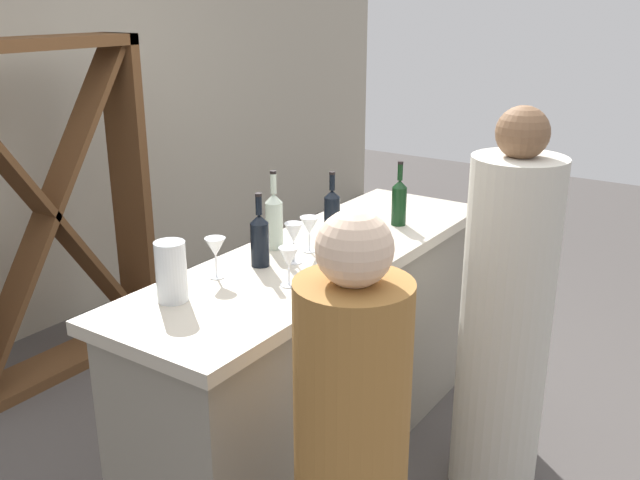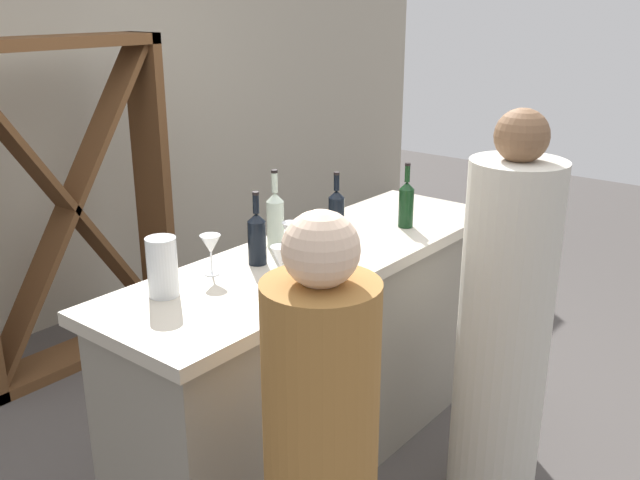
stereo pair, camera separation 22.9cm
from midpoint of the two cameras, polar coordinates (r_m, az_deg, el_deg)
The scene contains 15 objects.
ground_plane at distance 3.39m, azimuth 2.01°, elevation -16.73°, with size 12.00×12.00×0.00m, color #4C4744.
back_wall at distance 4.47m, azimuth -21.29°, elevation 10.27°, with size 8.00×0.10×2.80m, color #B2A893.
bar_counter at distance 3.13m, azimuth 2.12°, elevation -9.35°, with size 2.04×0.62×0.98m.
wine_rack at distance 4.04m, azimuth -18.08°, elevation 2.49°, with size 1.20×0.28×1.79m.
wine_bottle_leftmost_near_black at distance 2.76m, azimuth -2.75°, elevation 0.22°, with size 0.07×0.07×0.29m.
wine_bottle_second_left_clear_pale at distance 2.94m, azimuth -1.40°, elevation 1.74°, with size 0.07×0.07×0.33m.
wine_bottle_center_near_black at distance 3.12m, azimuth 3.43°, elevation 2.33°, with size 0.07×0.07×0.28m.
wine_bottle_second_right_dark_green at distance 3.25m, azimuth 8.97°, elevation 2.94°, with size 0.07×0.07×0.30m.
wine_glass_near_left at distance 2.56m, azimuth -0.65°, elevation -1.50°, with size 0.07×0.07×0.15m.
wine_glass_near_center at distance 2.78m, azimuth 0.01°, elevation 0.51°, with size 0.07×0.07×0.16m.
wine_glass_near_right at distance 2.90m, azimuth 1.40°, elevation 1.09°, with size 0.08×0.08×0.15m.
wine_glass_far_left at distance 2.66m, azimuth -6.40°, elevation -0.47°, with size 0.08×0.08×0.16m.
water_pitcher at distance 2.50m, azimuth -10.05°, elevation -2.19°, with size 0.11×0.11×0.21m.
person_left_guest at distance 2.90m, azimuth 16.80°, elevation -7.08°, with size 0.44×0.44×1.61m.
person_center_guest at distance 2.15m, azimuth 3.27°, elevation -18.27°, with size 0.37×0.37×1.47m.
Camera 2 is at (-2.15, -1.73, 1.98)m, focal length 39.72 mm.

